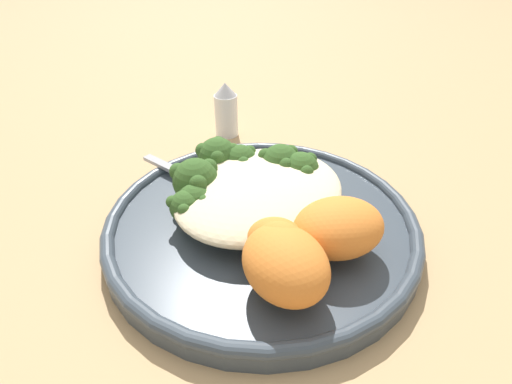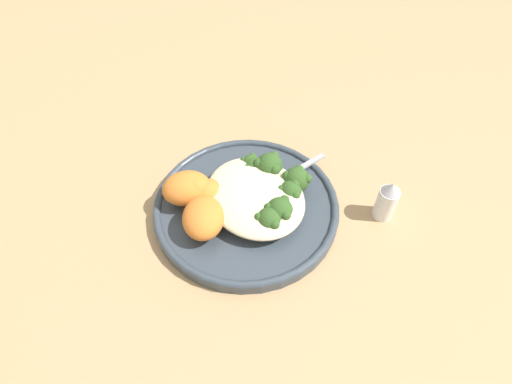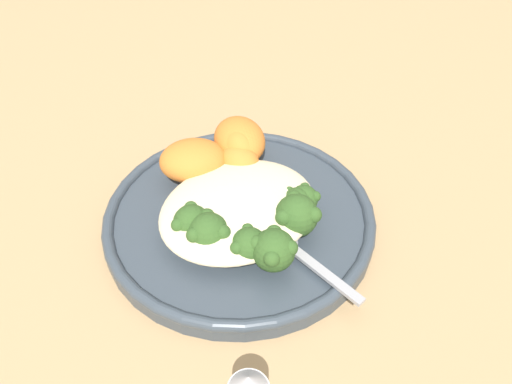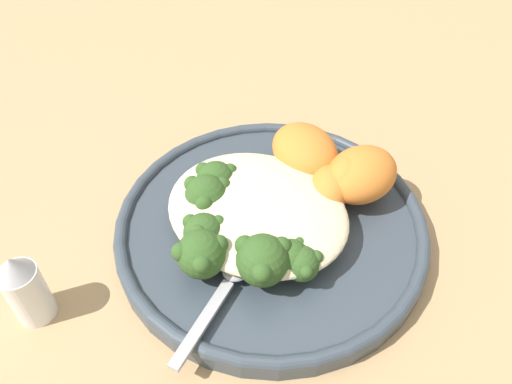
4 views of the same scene
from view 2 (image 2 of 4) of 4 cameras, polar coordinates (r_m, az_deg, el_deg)
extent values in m
plane|color=tan|center=(0.60, -1.69, -3.53)|extent=(4.00, 4.00, 0.00)
cylinder|color=#38424C|center=(0.60, -1.39, -2.20)|extent=(0.28, 0.28, 0.02)
torus|color=#38424C|center=(0.60, -1.41, -1.73)|extent=(0.28, 0.28, 0.01)
ellipsoid|color=beige|center=(0.58, -0.27, -0.41)|extent=(0.16, 0.14, 0.03)
ellipsoid|color=#8EB25B|center=(0.57, -0.61, -2.90)|extent=(0.07, 0.03, 0.01)
sphere|color=#335623|center=(0.55, 1.86, -4.01)|extent=(0.04, 0.04, 0.04)
sphere|color=#335623|center=(0.54, 0.40, -3.66)|extent=(0.01, 0.01, 0.01)
sphere|color=#335623|center=(0.54, 2.69, -4.65)|extent=(0.01, 0.01, 0.01)
sphere|color=#335623|center=(0.55, 2.54, -2.60)|extent=(0.01, 0.01, 0.01)
ellipsoid|color=#8EB25B|center=(0.58, -0.17, -2.10)|extent=(0.07, 0.06, 0.02)
sphere|color=#335623|center=(0.56, 3.37, -2.66)|extent=(0.04, 0.04, 0.04)
sphere|color=#335623|center=(0.55, 1.85, -2.27)|extent=(0.01, 0.01, 0.01)
sphere|color=#335623|center=(0.55, 4.28, -3.30)|extent=(0.01, 0.01, 0.01)
sphere|color=#335623|center=(0.56, 4.08, -1.17)|extent=(0.01, 0.01, 0.01)
ellipsoid|color=#8EB25B|center=(0.59, 0.37, -1.07)|extent=(0.05, 0.09, 0.01)
sphere|color=#335623|center=(0.58, 4.90, 0.03)|extent=(0.03, 0.03, 0.03)
sphere|color=#335623|center=(0.58, 3.64, 0.38)|extent=(0.01, 0.01, 0.01)
sphere|color=#335623|center=(0.57, 5.70, -0.45)|extent=(0.01, 0.01, 0.01)
sphere|color=#335623|center=(0.59, 5.49, 1.28)|extent=(0.01, 0.01, 0.01)
ellipsoid|color=#8EB25B|center=(0.59, 0.83, -0.26)|extent=(0.04, 0.11, 0.02)
sphere|color=#335623|center=(0.60, 5.76, 1.74)|extent=(0.04, 0.04, 0.04)
sphere|color=#335623|center=(0.59, 4.35, 2.45)|extent=(0.02, 0.02, 0.02)
sphere|color=#335623|center=(0.58, 5.56, 1.09)|extent=(0.02, 0.02, 0.02)
sphere|color=#335623|center=(0.59, 7.29, 1.92)|extent=(0.02, 0.02, 0.02)
sphere|color=#335623|center=(0.60, 6.06, 3.24)|extent=(0.02, 0.02, 0.02)
ellipsoid|color=#8EB25B|center=(0.59, -1.31, -0.13)|extent=(0.05, 0.10, 0.01)
sphere|color=#335623|center=(0.61, 1.89, 3.69)|extent=(0.04, 0.04, 0.04)
sphere|color=#335623|center=(0.61, 0.37, 4.13)|extent=(0.02, 0.02, 0.02)
sphere|color=#335623|center=(0.60, 2.75, 3.20)|extent=(0.02, 0.02, 0.02)
sphere|color=#335623|center=(0.62, 2.60, 5.12)|extent=(0.02, 0.02, 0.02)
ellipsoid|color=#8EB25B|center=(0.60, -1.83, 0.17)|extent=(0.06, 0.08, 0.01)
sphere|color=#335623|center=(0.62, -0.26, 3.61)|extent=(0.03, 0.03, 0.03)
sphere|color=#335623|center=(0.61, -1.22, 3.53)|extent=(0.01, 0.01, 0.01)
sphere|color=#335623|center=(0.62, 0.69, 4.38)|extent=(0.01, 0.01, 0.01)
ellipsoid|color=#8EB25B|center=(0.60, -1.81, 0.92)|extent=(0.07, 0.07, 0.02)
sphere|color=#335623|center=(0.62, -0.74, 4.08)|extent=(0.03, 0.03, 0.03)
sphere|color=#335623|center=(0.62, -1.76, 4.58)|extent=(0.01, 0.01, 0.01)
sphere|color=#335623|center=(0.61, -1.00, 3.67)|extent=(0.01, 0.01, 0.01)
sphere|color=#335623|center=(0.62, 0.28, 4.23)|extent=(0.01, 0.01, 0.01)
sphere|color=#335623|center=(0.63, -0.49, 5.13)|extent=(0.01, 0.01, 0.01)
ellipsoid|color=orange|center=(0.59, -9.89, 0.55)|extent=(0.08, 0.08, 0.05)
ellipsoid|color=orange|center=(0.59, -8.60, 0.33)|extent=(0.04, 0.05, 0.04)
ellipsoid|color=orange|center=(0.59, -6.95, 0.02)|extent=(0.05, 0.06, 0.03)
ellipsoid|color=orange|center=(0.56, -7.71, -3.39)|extent=(0.09, 0.08, 0.04)
cube|color=#A3A3A8|center=(0.64, 7.04, 3.75)|extent=(0.02, 0.08, 0.00)
ellipsoid|color=#A3A3A8|center=(0.61, 3.05, 1.57)|extent=(0.03, 0.04, 0.01)
cylinder|color=white|center=(0.61, 18.04, -1.58)|extent=(0.03, 0.03, 0.05)
cone|color=#B2B2B7|center=(0.59, 18.85, 0.55)|extent=(0.03, 0.03, 0.02)
camera|label=1|loc=(0.58, -30.97, 18.21)|focal=28.00mm
camera|label=3|loc=(0.50, 48.50, 23.52)|focal=35.00mm
camera|label=4|loc=(0.65, 13.88, 37.33)|focal=35.00mm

